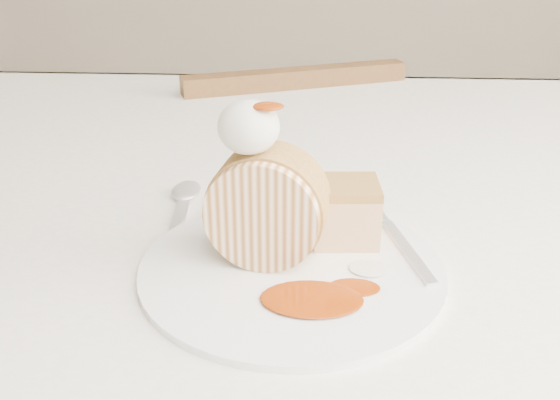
{
  "coord_description": "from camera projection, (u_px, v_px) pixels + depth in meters",
  "views": [
    {
      "loc": [
        -0.04,
        -0.4,
        1.02
      ],
      "look_at": [
        -0.07,
        0.03,
        0.81
      ],
      "focal_mm": 40.0,
      "sensor_mm": 36.0,
      "label": 1
    }
  ],
  "objects": [
    {
      "name": "table",
      "position": [
        348.0,
        256.0,
        0.69
      ],
      "size": [
        1.4,
        0.9,
        0.75
      ],
      "color": "white",
      "rests_on": "ground"
    },
    {
      "name": "chair_far",
      "position": [
        279.0,
        229.0,
        1.21
      ],
      "size": [
        0.48,
        0.48,
        0.78
      ],
      "rotation": [
        0.0,
        0.0,
        3.51
      ],
      "color": "brown",
      "rests_on": "ground"
    },
    {
      "name": "plate",
      "position": [
        292.0,
        268.0,
        0.5
      ],
      "size": [
        0.26,
        0.26,
        0.01
      ],
      "primitive_type": "cylinder",
      "rotation": [
        0.0,
        0.0,
        0.06
      ],
      "color": "white",
      "rests_on": "table"
    },
    {
      "name": "roulade_slice",
      "position": [
        267.0,
        207.0,
        0.49
      ],
      "size": [
        0.1,
        0.06,
        0.09
      ],
      "primitive_type": "cylinder",
      "rotation": [
        1.57,
        0.0,
        -0.15
      ],
      "color": "#FFDEB1",
      "rests_on": "plate"
    },
    {
      "name": "cake_chunk",
      "position": [
        345.0,
        215.0,
        0.52
      ],
      "size": [
        0.06,
        0.05,
        0.04
      ],
      "primitive_type": "cube",
      "rotation": [
        0.0,
        0.0,
        0.06
      ],
      "color": "#AD7B41",
      "rests_on": "plate"
    },
    {
      "name": "whipped_cream",
      "position": [
        249.0,
        127.0,
        0.46
      ],
      "size": [
        0.05,
        0.05,
        0.04
      ],
      "primitive_type": "ellipsoid",
      "color": "silver",
      "rests_on": "roulade_slice"
    },
    {
      "name": "caramel_drizzle",
      "position": [
        268.0,
        99.0,
        0.44
      ],
      "size": [
        0.02,
        0.02,
        0.01
      ],
      "primitive_type": "ellipsoid",
      "color": "#882D05",
      "rests_on": "whipped_cream"
    },
    {
      "name": "caramel_pool",
      "position": [
        312.0,
        299.0,
        0.45
      ],
      "size": [
        0.08,
        0.05,
        0.0
      ],
      "primitive_type": null,
      "rotation": [
        0.0,
        0.0,
        0.06
      ],
      "color": "#882D05",
      "rests_on": "plate"
    },
    {
      "name": "fork",
      "position": [
        407.0,
        251.0,
        0.51
      ],
      "size": [
        0.05,
        0.14,
        0.0
      ],
      "primitive_type": "cube",
      "rotation": [
        0.0,
        0.0,
        0.24
      ],
      "color": "silver",
      "rests_on": "plate"
    },
    {
      "name": "spoon",
      "position": [
        175.0,
        235.0,
        0.55
      ],
      "size": [
        0.04,
        0.17,
        0.0
      ],
      "primitive_type": "cube",
      "rotation": [
        0.0,
        0.0,
        0.08
      ],
      "color": "silver",
      "rests_on": "table"
    }
  ]
}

